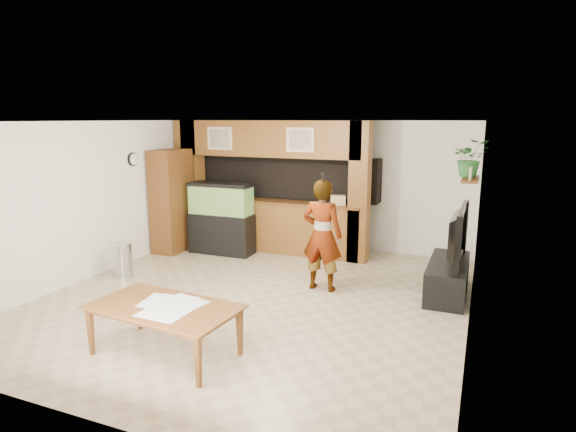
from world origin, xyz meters
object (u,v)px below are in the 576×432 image
at_px(aquarium, 221,219).
at_px(person, 322,235).
at_px(pantry_cabinet, 172,201).
at_px(dining_table, 163,332).
at_px(television, 451,235).

relative_size(aquarium, person, 0.81).
height_order(pantry_cabinet, person, pantry_cabinet).
distance_m(aquarium, dining_table, 4.26).
distance_m(television, dining_table, 4.35).
distance_m(pantry_cabinet, aquarium, 1.08).
relative_size(pantry_cabinet, person, 1.17).
distance_m(television, person, 1.92).
bearing_deg(television, dining_table, 140.51).
bearing_deg(person, pantry_cabinet, -14.06).
relative_size(person, dining_table, 1.05).
bearing_deg(dining_table, television, 53.90).
distance_m(aquarium, television, 4.40).
relative_size(aquarium, dining_table, 0.84).
distance_m(person, dining_table, 2.96).
relative_size(pantry_cabinet, television, 1.38).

